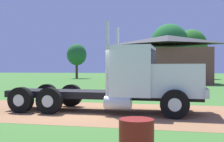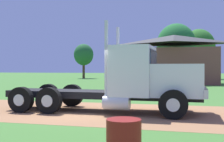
# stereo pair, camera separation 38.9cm
# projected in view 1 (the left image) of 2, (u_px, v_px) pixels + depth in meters

# --- Properties ---
(ground_plane) EXTENTS (200.00, 200.00, 0.00)m
(ground_plane) POSITION_uv_depth(u_px,v_px,m) (85.00, 111.00, 12.14)
(ground_plane) COLOR #427730
(dirt_track) EXTENTS (120.00, 6.09, 0.01)m
(dirt_track) POSITION_uv_depth(u_px,v_px,m) (85.00, 111.00, 12.14)
(dirt_track) COLOR #9F6E48
(dirt_track) RESTS_ON ground_plane
(truck_foreground_white) EXTENTS (8.28, 2.77, 3.63)m
(truck_foreground_white) POSITION_uv_depth(u_px,v_px,m) (134.00, 82.00, 11.86)
(truck_foreground_white) COLOR black
(truck_foreground_white) RESTS_ON ground_plane
(shed_building) EXTENTS (10.45, 6.56, 5.77)m
(shed_building) POSITION_uv_depth(u_px,v_px,m) (168.00, 60.00, 34.73)
(shed_building) COLOR brown
(shed_building) RESTS_ON ground_plane
(tree_left) EXTENTS (3.53, 3.53, 6.23)m
(tree_left) POSITION_uv_depth(u_px,v_px,m) (77.00, 55.00, 52.60)
(tree_left) COLOR #513823
(tree_left) RESTS_ON ground_plane
(tree_mid) EXTENTS (5.51, 5.51, 8.17)m
(tree_mid) POSITION_uv_depth(u_px,v_px,m) (170.00, 45.00, 41.67)
(tree_mid) COLOR #513823
(tree_mid) RESTS_ON ground_plane
(tree_right) EXTENTS (5.52, 5.52, 8.61)m
(tree_right) POSITION_uv_depth(u_px,v_px,m) (191.00, 47.00, 50.93)
(tree_right) COLOR #513823
(tree_right) RESTS_ON ground_plane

